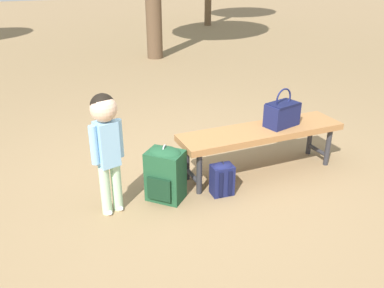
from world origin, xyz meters
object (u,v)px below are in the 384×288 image
at_px(handbag, 282,113).
at_px(backpack_large, 165,172).
at_px(backpack_small, 222,178).
at_px(park_bench, 261,134).
at_px(child_standing, 106,136).

bearing_deg(handbag, backpack_large, 7.47).
height_order(backpack_large, backpack_small, backpack_large).
xyz_separation_m(park_bench, backpack_large, (0.99, 0.15, -0.14)).
bearing_deg(child_standing, handbag, -173.50).
xyz_separation_m(child_standing, backpack_large, (-0.47, -0.03, -0.42)).
distance_m(handbag, backpack_large, 1.26).
relative_size(park_bench, backpack_small, 5.07).
bearing_deg(backpack_small, handbag, -160.29).
height_order(handbag, backpack_small, handbag).
distance_m(child_standing, backpack_large, 0.63).
distance_m(park_bench, backpack_large, 1.01).
relative_size(handbag, child_standing, 0.37).
xyz_separation_m(child_standing, backpack_small, (-0.95, 0.07, -0.51)).
bearing_deg(child_standing, backpack_small, 175.91).
distance_m(handbag, child_standing, 1.69).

